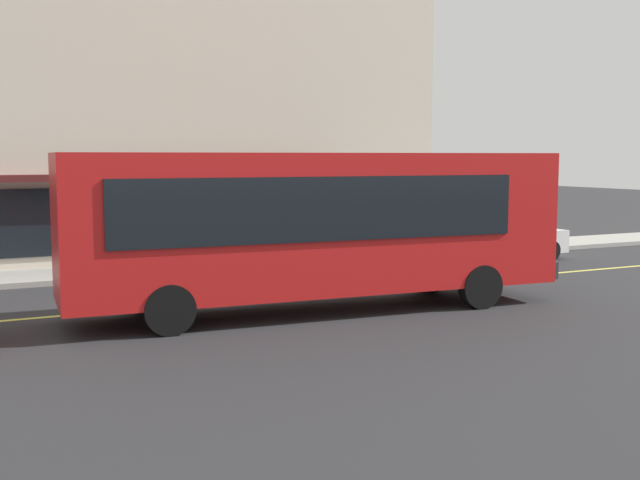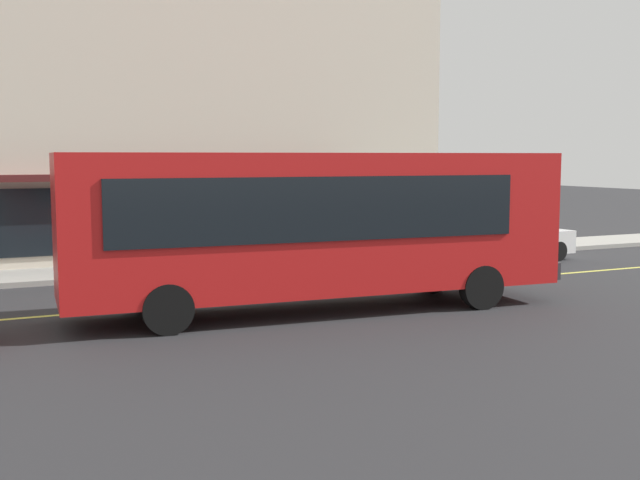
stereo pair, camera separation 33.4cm
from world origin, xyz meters
name	(u,v)px [view 1 (the left image)]	position (x,y,z in m)	size (l,w,h in m)	color
ground	(172,306)	(0.00, 0.00, 0.00)	(120.00, 120.00, 0.00)	#28282B
sidewalk	(123,272)	(0.00, 5.38, 0.07)	(80.00, 2.53, 0.15)	#9E9B93
lane_centre_stripe	(172,306)	(0.00, 0.00, 0.00)	(36.00, 0.16, 0.01)	#D8D14C
storefront_building	(22,46)	(-1.82, 12.55, 7.31)	(26.83, 12.44, 14.63)	beige
bus	(319,222)	(2.81, -1.92, 1.99)	(11.27, 3.26, 3.50)	red
traffic_light	(337,184)	(6.75, 4.85, 2.53)	(0.30, 0.52, 3.20)	#2D2D33
car_white	(501,238)	(11.95, 3.04, 0.74)	(4.37, 2.01, 1.52)	white
pedestrian_mid_block	(271,227)	(4.61, 5.22, 1.22)	(0.34, 0.34, 1.77)	black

